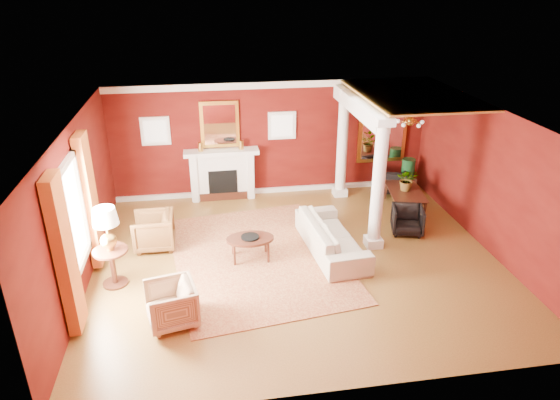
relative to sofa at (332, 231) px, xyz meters
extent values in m
plane|color=brown|center=(-0.77, -0.24, -0.46)|extent=(8.00, 8.00, 0.00)
cube|color=#5F140D|center=(-0.77, 3.26, 0.99)|extent=(8.00, 0.04, 2.90)
cube|color=#5F140D|center=(-0.77, -3.74, 0.99)|extent=(8.00, 0.04, 2.90)
cube|color=#5F140D|center=(-4.77, -0.24, 0.99)|extent=(0.04, 7.00, 2.90)
cube|color=#5F140D|center=(3.23, -0.24, 0.99)|extent=(0.04, 7.00, 2.90)
cube|color=silver|center=(-0.77, -0.24, 2.44)|extent=(8.00, 7.00, 0.04)
cube|color=white|center=(-2.07, 3.09, 0.14)|extent=(1.60, 0.34, 1.20)
cube|color=black|center=(-2.07, 2.92, -0.01)|extent=(0.72, 0.03, 0.70)
cube|color=black|center=(-2.07, 2.92, -0.36)|extent=(1.20, 0.05, 0.20)
cube|color=white|center=(-2.07, 3.05, 0.78)|extent=(1.85, 0.42, 0.10)
cube|color=white|center=(-2.77, 3.06, 0.14)|extent=(0.16, 0.40, 1.20)
cube|color=white|center=(-1.37, 3.06, 0.14)|extent=(0.16, 0.40, 1.20)
cube|color=gold|center=(-2.07, 3.22, 1.44)|extent=(0.95, 0.06, 1.15)
cube|color=white|center=(-2.07, 3.19, 1.44)|extent=(0.78, 0.02, 0.98)
cube|color=white|center=(-3.62, 3.23, 1.34)|extent=(0.70, 0.06, 0.70)
cube|color=white|center=(-3.62, 3.20, 1.34)|extent=(0.54, 0.02, 0.54)
cube|color=white|center=(-0.52, 3.23, 1.34)|extent=(0.70, 0.06, 0.70)
cube|color=white|center=(-0.52, 3.20, 1.34)|extent=(0.54, 0.02, 0.54)
cube|color=white|center=(-4.76, -0.84, 1.09)|extent=(0.03, 1.30, 1.70)
cube|color=white|center=(-4.72, -1.54, 1.09)|extent=(0.08, 0.10, 1.90)
cube|color=white|center=(-4.72, -0.14, 1.09)|extent=(0.08, 0.10, 1.90)
cube|color=#A44F1C|center=(-4.65, -1.84, 0.94)|extent=(0.18, 0.55, 2.60)
cube|color=#A44F1C|center=(-4.65, 0.16, 0.94)|extent=(0.18, 0.55, 2.60)
cube|color=white|center=(0.93, 0.06, -0.36)|extent=(0.34, 0.34, 0.20)
cylinder|color=white|center=(0.93, 0.06, 0.99)|extent=(0.26, 0.26, 2.50)
cube|color=white|center=(0.93, 0.06, 2.26)|extent=(0.36, 0.36, 0.16)
cube|color=white|center=(0.93, 2.76, -0.36)|extent=(0.34, 0.34, 0.20)
cylinder|color=white|center=(0.93, 2.76, 0.99)|extent=(0.26, 0.26, 2.50)
cube|color=white|center=(0.93, 2.76, 2.26)|extent=(0.36, 0.36, 0.16)
cube|color=white|center=(0.93, 1.66, 2.16)|extent=(0.30, 3.20, 0.32)
cube|color=gold|center=(2.08, 1.51, 2.41)|extent=(2.30, 3.40, 0.04)
cube|color=gold|center=(2.13, 3.22, 1.09)|extent=(1.30, 0.06, 1.70)
cube|color=white|center=(2.13, 3.19, 1.09)|extent=(1.10, 0.02, 1.50)
cylinder|color=gold|center=(2.13, 1.56, 2.12)|extent=(0.02, 0.02, 0.65)
sphere|color=gold|center=(2.13, 1.56, 1.79)|extent=(0.20, 0.20, 0.20)
sphere|color=#F1E3CC|center=(2.41, 1.56, 1.76)|extent=(0.09, 0.09, 0.09)
sphere|color=#F1E3CC|center=(2.21, 1.83, 1.76)|extent=(0.09, 0.09, 0.09)
sphere|color=#F1E3CC|center=(1.90, 1.73, 1.76)|extent=(0.09, 0.09, 0.09)
sphere|color=#F1E3CC|center=(1.90, 1.40, 1.76)|extent=(0.09, 0.09, 0.09)
sphere|color=#F1E3CC|center=(2.21, 1.29, 1.76)|extent=(0.09, 0.09, 0.09)
cube|color=white|center=(-0.77, 3.22, 2.36)|extent=(8.00, 0.08, 0.16)
cube|color=white|center=(-0.77, 3.22, -0.40)|extent=(8.00, 0.08, 0.12)
cube|color=maroon|center=(-1.56, -0.03, -0.45)|extent=(3.82, 4.74, 0.02)
imported|color=beige|center=(0.00, 0.00, 0.00)|extent=(0.89, 2.39, 0.91)
imported|color=black|center=(-3.64, 0.74, -0.04)|extent=(0.77, 0.82, 0.83)
imported|color=tan|center=(-3.17, -1.86, -0.06)|extent=(0.87, 0.91, 0.79)
cylinder|color=black|center=(-1.69, -0.06, 0.00)|extent=(0.96, 0.96, 0.05)
cylinder|color=black|center=(-2.03, -0.27, -0.24)|extent=(0.05, 0.05, 0.43)
cylinder|color=black|center=(-1.36, -0.27, -0.24)|extent=(0.05, 0.05, 0.43)
cylinder|color=black|center=(-2.03, 0.15, -0.24)|extent=(0.05, 0.05, 0.43)
cylinder|color=black|center=(-1.36, 0.15, -0.24)|extent=(0.05, 0.05, 0.43)
imported|color=black|center=(-1.76, -0.07, 0.14)|extent=(0.15, 0.11, 0.23)
cylinder|color=black|center=(-4.27, -0.56, -0.44)|extent=(0.46, 0.46, 0.04)
cylinder|color=black|center=(-4.27, -0.56, -0.10)|extent=(0.10, 0.10, 0.71)
cylinder|color=black|center=(-4.27, -0.56, 0.25)|extent=(0.63, 0.63, 0.04)
sphere|color=gold|center=(-4.27, -0.56, 0.46)|extent=(0.29, 0.29, 0.29)
cylinder|color=gold|center=(-4.27, -0.56, 0.67)|extent=(0.03, 0.03, 0.31)
cone|color=#F1E3CC|center=(-4.27, -0.56, 0.95)|extent=(0.46, 0.46, 0.31)
imported|color=black|center=(2.28, 1.68, -0.07)|extent=(0.69, 1.45, 0.78)
imported|color=black|center=(1.85, 0.53, -0.12)|extent=(0.80, 0.77, 0.68)
imported|color=black|center=(2.30, 2.73, -0.09)|extent=(0.89, 0.87, 0.73)
sphere|color=#133D1C|center=(2.73, 2.73, -0.28)|extent=(0.38, 0.38, 0.38)
cylinder|color=#133D1C|center=(2.73, 2.73, -0.01)|extent=(0.34, 0.34, 0.90)
imported|color=#26591E|center=(2.28, 1.72, 0.54)|extent=(0.67, 0.70, 0.43)
camera|label=1|loc=(-2.46, -8.75, 4.82)|focal=32.00mm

